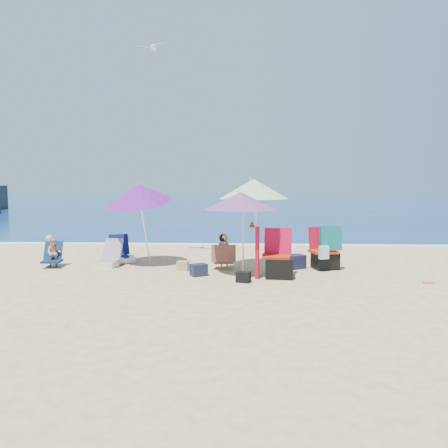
{
  "coord_description": "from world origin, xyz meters",
  "views": [
    {
      "loc": [
        0.18,
        -9.48,
        2.07
      ],
      "look_at": [
        -0.3,
        1.0,
        1.1
      ],
      "focal_mm": 35.37,
      "sensor_mm": 36.0,
      "label": 1
    }
  ],
  "objects_px": {
    "furled_umbrella": "(256,247)",
    "camp_chair_right": "(325,253)",
    "umbrella_turquoise": "(241,201)",
    "camp_chair_left": "(279,263)",
    "chair_rainbow": "(109,259)",
    "person_left": "(53,252)",
    "chair_navy": "(122,255)",
    "seagull": "(154,47)",
    "umbrella_blue": "(139,194)",
    "umbrella_striped": "(254,189)",
    "person_center": "(224,252)"
  },
  "relations": [
    {
      "from": "chair_navy",
      "to": "umbrella_turquoise",
      "type": "bearing_deg",
      "value": -24.26
    },
    {
      "from": "umbrella_blue",
      "to": "seagull",
      "type": "xyz_separation_m",
      "value": [
        0.21,
        1.05,
        3.86
      ]
    },
    {
      "from": "chair_rainbow",
      "to": "seagull",
      "type": "xyz_separation_m",
      "value": [
        0.93,
        1.29,
        5.5
      ]
    },
    {
      "from": "umbrella_blue",
      "to": "furled_umbrella",
      "type": "distance_m",
      "value": 3.45
    },
    {
      "from": "furled_umbrella",
      "to": "umbrella_blue",
      "type": "bearing_deg",
      "value": 152.97
    },
    {
      "from": "umbrella_striped",
      "to": "umbrella_turquoise",
      "type": "bearing_deg",
      "value": -112.33
    },
    {
      "from": "chair_navy",
      "to": "chair_rainbow",
      "type": "bearing_deg",
      "value": -103.67
    },
    {
      "from": "furled_umbrella",
      "to": "camp_chair_right",
      "type": "bearing_deg",
      "value": 33.83
    },
    {
      "from": "umbrella_striped",
      "to": "camp_chair_right",
      "type": "xyz_separation_m",
      "value": [
        1.73,
        -0.05,
        -1.55
      ]
    },
    {
      "from": "umbrella_striped",
      "to": "person_left",
      "type": "relative_size",
      "value": 2.76
    },
    {
      "from": "camp_chair_right",
      "to": "seagull",
      "type": "bearing_deg",
      "value": 162.28
    },
    {
      "from": "person_left",
      "to": "furled_umbrella",
      "type": "bearing_deg",
      "value": -12.55
    },
    {
      "from": "camp_chair_left",
      "to": "person_left",
      "type": "distance_m",
      "value": 5.56
    },
    {
      "from": "furled_umbrella",
      "to": "chair_navy",
      "type": "distance_m",
      "value": 3.97
    },
    {
      "from": "furled_umbrella",
      "to": "person_center",
      "type": "height_order",
      "value": "furled_umbrella"
    },
    {
      "from": "camp_chair_right",
      "to": "camp_chair_left",
      "type": "bearing_deg",
      "value": -140.73
    },
    {
      "from": "person_left",
      "to": "person_center",
      "type": "bearing_deg",
      "value": -1.05
    },
    {
      "from": "umbrella_striped",
      "to": "camp_chair_left",
      "type": "height_order",
      "value": "umbrella_striped"
    },
    {
      "from": "chair_navy",
      "to": "camp_chair_left",
      "type": "height_order",
      "value": "camp_chair_left"
    },
    {
      "from": "furled_umbrella",
      "to": "umbrella_striped",
      "type": "bearing_deg",
      "value": 91.62
    },
    {
      "from": "camp_chair_left",
      "to": "person_center",
      "type": "relative_size",
      "value": 1.25
    },
    {
      "from": "umbrella_striped",
      "to": "chair_rainbow",
      "type": "height_order",
      "value": "umbrella_striped"
    },
    {
      "from": "chair_navy",
      "to": "camp_chair_right",
      "type": "bearing_deg",
      "value": -7.78
    },
    {
      "from": "chair_navy",
      "to": "chair_rainbow",
      "type": "distance_m",
      "value": 0.62
    },
    {
      "from": "chair_rainbow",
      "to": "chair_navy",
      "type": "bearing_deg",
      "value": 76.33
    },
    {
      "from": "umbrella_turquoise",
      "to": "camp_chair_left",
      "type": "relative_size",
      "value": 1.78
    },
    {
      "from": "camp_chair_right",
      "to": "seagull",
      "type": "xyz_separation_m",
      "value": [
        -4.39,
        1.4,
        5.29
      ]
    },
    {
      "from": "umbrella_turquoise",
      "to": "person_left",
      "type": "height_order",
      "value": "umbrella_turquoise"
    },
    {
      "from": "camp_chair_right",
      "to": "chair_navy",
      "type": "bearing_deg",
      "value": 172.22
    },
    {
      "from": "umbrella_turquoise",
      "to": "seagull",
      "type": "bearing_deg",
      "value": 138.1
    },
    {
      "from": "umbrella_turquoise",
      "to": "umbrella_striped",
      "type": "height_order",
      "value": "umbrella_striped"
    },
    {
      "from": "umbrella_blue",
      "to": "umbrella_striped",
      "type": "bearing_deg",
      "value": -5.93
    },
    {
      "from": "umbrella_striped",
      "to": "umbrella_blue",
      "type": "bearing_deg",
      "value": 174.07
    },
    {
      "from": "furled_umbrella",
      "to": "camp_chair_left",
      "type": "bearing_deg",
      "value": 17.68
    },
    {
      "from": "chair_navy",
      "to": "person_center",
      "type": "relative_size",
      "value": 1.0
    },
    {
      "from": "furled_umbrella",
      "to": "camp_chair_right",
      "type": "relative_size",
      "value": 1.18
    },
    {
      "from": "furled_umbrella",
      "to": "seagull",
      "type": "bearing_deg",
      "value": 136.71
    },
    {
      "from": "umbrella_striped",
      "to": "umbrella_blue",
      "type": "xyz_separation_m",
      "value": [
        -2.88,
        0.3,
        -0.13
      ]
    },
    {
      "from": "camp_chair_left",
      "to": "seagull",
      "type": "distance_m",
      "value": 6.67
    },
    {
      "from": "umbrella_turquoise",
      "to": "camp_chair_left",
      "type": "height_order",
      "value": "umbrella_turquoise"
    },
    {
      "from": "chair_rainbow",
      "to": "camp_chair_left",
      "type": "distance_m",
      "value": 4.27
    },
    {
      "from": "umbrella_turquoise",
      "to": "camp_chair_left",
      "type": "xyz_separation_m",
      "value": [
        0.85,
        -0.27,
        -1.36
      ]
    },
    {
      "from": "umbrella_striped",
      "to": "furled_umbrella",
      "type": "distance_m",
      "value": 1.72
    },
    {
      "from": "umbrella_blue",
      "to": "umbrella_turquoise",
      "type": "bearing_deg",
      "value": -22.35
    },
    {
      "from": "chair_navy",
      "to": "camp_chair_right",
      "type": "relative_size",
      "value": 0.81
    },
    {
      "from": "furled_umbrella",
      "to": "chair_navy",
      "type": "bearing_deg",
      "value": 152.1
    },
    {
      "from": "chair_rainbow",
      "to": "person_left",
      "type": "height_order",
      "value": "person_left"
    },
    {
      "from": "chair_navy",
      "to": "camp_chair_right",
      "type": "height_order",
      "value": "camp_chair_right"
    },
    {
      "from": "umbrella_blue",
      "to": "chair_navy",
      "type": "xyz_separation_m",
      "value": [
        -0.57,
        0.36,
        -1.62
      ]
    },
    {
      "from": "chair_navy",
      "to": "seagull",
      "type": "relative_size",
      "value": 1.15
    }
  ]
}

